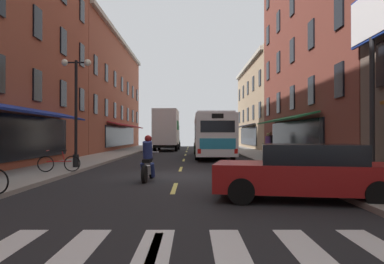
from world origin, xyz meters
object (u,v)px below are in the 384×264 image
(bicycle_near, at_px, (61,163))
(pedestrian_mid, at_px, (269,144))
(billboard_sign, at_px, (374,31))
(pedestrian_far, at_px, (272,143))
(transit_bus, at_px, (213,135))
(sedan_mid, at_px, (307,172))
(sedan_near, at_px, (174,142))
(street_lamp_twin, at_px, (78,107))
(motorcycle_rider, at_px, (150,161))
(box_truck, at_px, (168,130))

(bicycle_near, bearing_deg, pedestrian_mid, 44.88)
(billboard_sign, relative_size, bicycle_near, 4.03)
(pedestrian_far, bearing_deg, bicycle_near, -67.71)
(transit_bus, bearing_deg, sedan_mid, -85.80)
(bicycle_near, bearing_deg, sedan_near, 85.14)
(billboard_sign, distance_m, pedestrian_far, 15.21)
(street_lamp_twin, bearing_deg, pedestrian_far, 42.11)
(billboard_sign, distance_m, bicycle_near, 13.13)
(motorcycle_rider, height_order, street_lamp_twin, street_lamp_twin)
(billboard_sign, relative_size, box_truck, 0.91)
(sedan_mid, height_order, motorcycle_rider, motorcycle_rider)
(box_truck, xyz_separation_m, pedestrian_mid, (8.04, -13.08, -1.18))
(box_truck, bearing_deg, pedestrian_mid, -58.42)
(sedan_mid, distance_m, motorcycle_rider, 6.03)
(motorcycle_rider, bearing_deg, billboard_sign, -0.70)
(pedestrian_mid, bearing_deg, street_lamp_twin, -176.46)
(box_truck, relative_size, motorcycle_rider, 3.61)
(box_truck, relative_size, street_lamp_twin, 1.46)
(box_truck, bearing_deg, transit_bus, -69.43)
(bicycle_near, xyz_separation_m, pedestrian_mid, (10.88, 10.83, 0.50))
(sedan_mid, distance_m, pedestrian_mid, 16.97)
(sedan_near, bearing_deg, bicycle_near, -94.86)
(sedan_mid, xyz_separation_m, pedestrian_far, (3.02, 18.50, 0.32))
(billboard_sign, height_order, bicycle_near, billboard_sign)
(pedestrian_mid, bearing_deg, sedan_mid, -133.20)
(billboard_sign, relative_size, transit_bus, 0.56)
(billboard_sign, distance_m, sedan_near, 37.89)
(sedan_near, bearing_deg, pedestrian_far, -68.87)
(transit_bus, height_order, pedestrian_mid, transit_bus)
(transit_bus, distance_m, pedestrian_mid, 4.38)
(transit_bus, distance_m, sedan_mid, 18.82)
(box_truck, bearing_deg, bicycle_near, -96.77)
(pedestrian_far, bearing_deg, box_truck, -168.42)
(sedan_mid, distance_m, street_lamp_twin, 11.94)
(street_lamp_twin, bearing_deg, transit_bus, 56.38)
(billboard_sign, xyz_separation_m, bicycle_near, (-12.01, 2.00, -4.91))
(pedestrian_far, relative_size, street_lamp_twin, 0.34)
(sedan_near, bearing_deg, box_truck, -90.50)
(transit_bus, relative_size, pedestrian_mid, 7.28)
(transit_bus, bearing_deg, bicycle_near, -118.74)
(bicycle_near, bearing_deg, billboard_sign, -9.48)
(billboard_sign, bearing_deg, motorcycle_rider, 179.30)
(sedan_near, bearing_deg, pedestrian_mid, -71.42)
(pedestrian_mid, bearing_deg, bicycle_near, -169.89)
(pedestrian_mid, xyz_separation_m, street_lamp_twin, (-10.89, -8.60, 1.99))
(sedan_near, distance_m, bicycle_near, 34.60)
(pedestrian_far, bearing_deg, billboard_sign, -23.07)
(box_truck, height_order, street_lamp_twin, street_lamp_twin)
(transit_bus, distance_m, sedan_near, 22.09)
(box_truck, bearing_deg, street_lamp_twin, -97.47)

